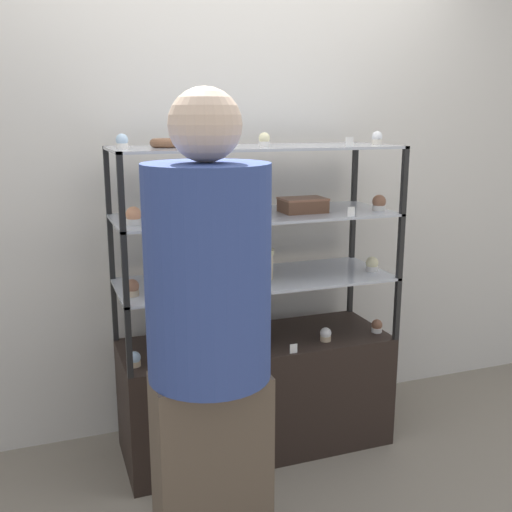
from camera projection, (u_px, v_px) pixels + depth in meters
The scene contains 27 objects.
ground_plane at pixel (256, 443), 3.03m from camera, with size 20.00×20.00×0.00m, color gray.
back_wall at pixel (230, 179), 3.09m from camera, with size 8.00×0.05×2.60m.
display_base at pixel (256, 393), 2.97m from camera, with size 1.30×0.48×0.56m.
display_riser_lower at pixel (256, 282), 2.84m from camera, with size 1.30×0.48×0.31m.
display_riser_middle at pixel (256, 218), 2.77m from camera, with size 1.30×0.48×0.31m.
display_riser_upper at pixel (256, 150), 2.70m from camera, with size 1.30×0.48×0.31m.
layer_cake_centerpiece at pixel (252, 264), 2.82m from camera, with size 0.21×0.21×0.14m.
sheet_cake_frosted at pixel (303, 205), 2.81m from camera, with size 0.21×0.15×0.07m.
cupcake_0 at pixel (134, 359), 2.59m from camera, with size 0.05×0.05×0.07m.
cupcake_1 at pixel (197, 346), 2.74m from camera, with size 0.05×0.05×0.07m.
cupcake_2 at pixel (259, 338), 2.84m from camera, with size 0.05×0.05×0.07m.
cupcake_3 at pixel (326, 335), 2.88m from camera, with size 0.05×0.05×0.07m.
cupcake_4 at pixel (377, 326), 3.00m from camera, with size 0.05×0.05×0.07m.
price_tag_0 at pixel (294, 349), 2.73m from camera, with size 0.04×0.00×0.04m.
cupcake_5 at pixel (132, 288), 2.55m from camera, with size 0.06×0.06×0.07m.
cupcake_6 at pixel (372, 264), 2.96m from camera, with size 0.06×0.06×0.07m.
price_tag_1 at pixel (198, 293), 2.52m from camera, with size 0.04×0.00×0.04m.
cupcake_7 at pixel (134, 216), 2.48m from camera, with size 0.07×0.07×0.08m.
cupcake_8 at pixel (220, 210), 2.65m from camera, with size 0.07×0.07×0.08m.
cupcake_9 at pixel (379, 203), 2.86m from camera, with size 0.07×0.07×0.08m.
price_tag_2 at pixel (351, 212), 2.68m from camera, with size 0.04×0.00×0.04m.
cupcake_10 at pixel (122, 142), 2.43m from camera, with size 0.05×0.05×0.06m.
cupcake_11 at pixel (264, 140), 2.62m from camera, with size 0.05×0.05×0.06m.
cupcake_12 at pixel (377, 138), 2.85m from camera, with size 0.05×0.05×0.06m.
price_tag_3 at pixel (350, 142), 2.61m from camera, with size 0.04×0.00×0.04m.
donut_glazed at pixel (166, 143), 2.58m from camera, with size 0.14×0.14×0.04m.
customer_figure at pixel (209, 341), 1.93m from camera, with size 0.40×0.40×1.70m.
Camera 1 is at (-0.94, -2.57, 1.62)m, focal length 42.00 mm.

